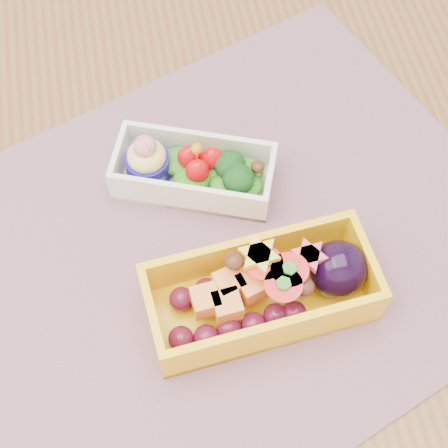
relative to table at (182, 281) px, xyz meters
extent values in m
plane|color=olive|center=(0.00, 0.00, -0.65)|extent=(3.00, 3.00, 0.00)
cube|color=brown|center=(0.00, 0.00, 0.08)|extent=(1.20, 0.80, 0.04)
cube|color=#895E6A|center=(0.03, -0.02, 0.10)|extent=(0.65, 0.58, 0.00)
cube|color=white|center=(0.03, 0.05, 0.12)|extent=(0.16, 0.11, 0.04)
ellipsoid|color=#4C9E20|center=(0.03, 0.05, 0.12)|extent=(0.15, 0.10, 0.02)
cylinder|color=navy|center=(-0.02, 0.07, 0.12)|extent=(0.04, 0.04, 0.03)
sphere|color=red|center=(-0.02, 0.07, 0.15)|extent=(0.02, 0.02, 0.02)
ellipsoid|color=#C3070D|center=(0.02, 0.06, 0.13)|extent=(0.02, 0.02, 0.03)
ellipsoid|color=#C3070D|center=(0.03, 0.05, 0.13)|extent=(0.02, 0.02, 0.03)
ellipsoid|color=#C3070D|center=(0.04, 0.06, 0.13)|extent=(0.02, 0.02, 0.03)
sphere|color=orange|center=(0.03, 0.05, 0.16)|extent=(0.01, 0.01, 0.01)
ellipsoid|color=black|center=(0.06, 0.05, 0.13)|extent=(0.03, 0.03, 0.02)
ellipsoid|color=black|center=(0.06, 0.03, 0.13)|extent=(0.03, 0.03, 0.02)
ellipsoid|color=#3F2111|center=(0.08, 0.04, 0.14)|extent=(0.01, 0.01, 0.01)
cube|color=yellow|center=(0.06, -0.08, 0.13)|extent=(0.20, 0.10, 0.05)
ellipsoid|color=#500F25|center=(0.02, -0.09, 0.12)|extent=(0.11, 0.06, 0.02)
cube|color=orange|center=(0.03, -0.08, 0.14)|extent=(0.05, 0.04, 0.02)
cone|color=red|center=(0.06, -0.07, 0.14)|extent=(0.03, 0.03, 0.03)
cone|color=red|center=(0.08, -0.08, 0.14)|extent=(0.03, 0.03, 0.03)
cone|color=red|center=(0.08, -0.09, 0.14)|extent=(0.03, 0.03, 0.03)
cylinder|color=yellow|center=(0.06, -0.06, 0.16)|extent=(0.04, 0.04, 0.01)
cylinder|color=#E53F5B|center=(0.10, -0.07, 0.16)|extent=(0.03, 0.03, 0.01)
ellipsoid|color=#3F2111|center=(0.04, -0.06, 0.14)|extent=(0.02, 0.02, 0.01)
ellipsoid|color=#3F2111|center=(0.09, -0.09, 0.14)|extent=(0.02, 0.02, 0.01)
ellipsoid|color=black|center=(0.13, -0.08, 0.13)|extent=(0.05, 0.05, 0.05)
camera|label=1|loc=(-0.01, -0.30, 0.65)|focal=54.28mm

